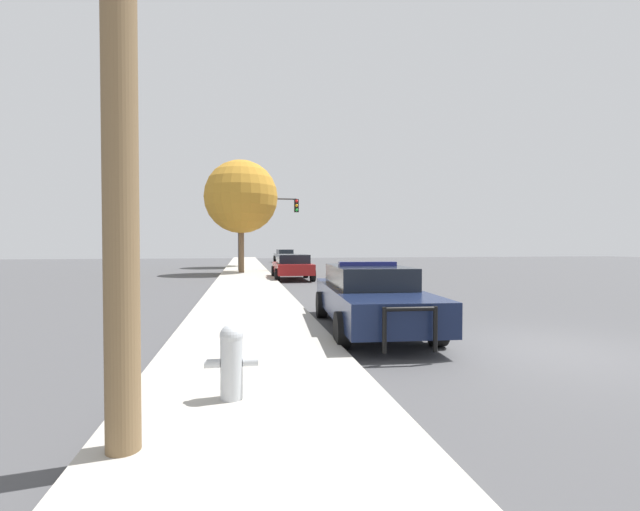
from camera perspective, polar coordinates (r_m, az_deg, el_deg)
ground_plane at (r=8.67m, az=27.99°, el=-11.09°), size 110.00×110.00×0.00m
sidewalk_left at (r=6.88m, az=-8.85°, el=-13.65°), size 3.00×110.00×0.13m
police_car at (r=9.50m, az=6.61°, el=-5.30°), size 2.27×5.51×1.48m
fire_hydrant at (r=5.01m, az=-11.72°, el=-13.38°), size 0.59×0.26×0.84m
traffic_light at (r=29.38m, az=-7.51°, el=5.03°), size 4.12×0.35×5.04m
car_background_distant at (r=45.89m, az=-4.75°, el=0.01°), size 2.18×4.27×1.39m
car_background_midblock at (r=22.84m, az=-3.70°, el=-1.44°), size 2.06×4.14×1.35m
tree_sidewalk_far at (r=36.10m, az=-10.43°, el=6.64°), size 4.16×4.16×7.13m
tree_sidewalk_mid at (r=27.70m, az=-10.48°, el=7.68°), size 4.61×4.61×7.09m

